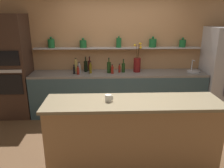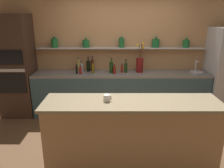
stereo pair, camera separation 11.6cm
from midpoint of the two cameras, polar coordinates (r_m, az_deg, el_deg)
name	(u,v)px [view 1 (the left image)]	position (r m, az deg, el deg)	size (l,w,h in m)	color
ground_plane	(127,143)	(3.84, 3.02, -15.25)	(12.00, 12.00, 0.00)	brown
back_wall_unit	(121,52)	(4.88, 1.59, 8.43)	(5.20, 0.28, 2.60)	tan
back_counter_unit	(118,93)	(4.75, 0.90, -2.38)	(3.65, 0.62, 0.92)	#334C56
island_counter	(132,135)	(3.07, 4.18, -13.26)	(2.31, 0.61, 1.02)	tan
refrigerator	(224,72)	(5.20, 26.69, 2.87)	(0.83, 0.73, 1.85)	#B7B7BC
oven_tower	(12,67)	(4.96, -25.21, 3.96)	(0.68, 0.64, 2.11)	#3D281E
flower_vase	(137,64)	(4.66, 5.88, 5.32)	(0.18, 0.15, 0.62)	maroon
sink_fixture	(193,71)	(4.96, 19.79, 3.32)	(0.26, 0.26, 0.25)	#B7B7BC
bottle_wine_0	(109,67)	(4.57, -1.54, 4.39)	(0.08, 0.08, 0.32)	#193814
bottle_sauce_1	(78,71)	(4.52, -9.60, 3.43)	(0.05, 0.05, 0.18)	maroon
bottle_wine_2	(90,65)	(4.77, -6.55, 4.84)	(0.07, 0.07, 0.31)	#380C0C
bottle_spirit_3	(79,69)	(4.60, -9.28, 4.01)	(0.06, 0.06, 0.24)	gray
bottle_spirit_4	(76,66)	(4.78, -10.10, 4.76)	(0.06, 0.06, 0.29)	tan
bottle_wine_5	(86,66)	(4.71, -7.58, 4.67)	(0.08, 0.08, 0.32)	black
bottle_sauce_6	(74,70)	(4.55, -10.58, 3.61)	(0.05, 0.05, 0.19)	black
bottle_wine_7	(123,67)	(4.61, 2.26, 4.33)	(0.07, 0.07, 0.29)	#193814
bottle_oil_8	(90,68)	(4.57, -6.37, 4.06)	(0.05, 0.05, 0.25)	brown
bottle_sauce_9	(112,70)	(4.51, -0.68, 3.73)	(0.06, 0.06, 0.19)	maroon
bottle_sauce_10	(119,69)	(4.60, 1.24, 4.01)	(0.05, 0.05, 0.19)	maroon
coffee_mug	(108,98)	(2.80, -2.18, -3.70)	(0.10, 0.08, 0.09)	silver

